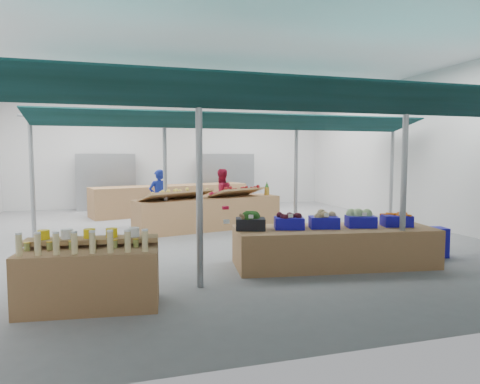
{
  "coord_description": "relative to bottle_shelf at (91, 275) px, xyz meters",
  "views": [
    {
      "loc": [
        -2.17,
        -10.14,
        1.95
      ],
      "look_at": [
        0.32,
        -1.6,
        1.19
      ],
      "focal_mm": 32.0,
      "sensor_mm": 36.0,
      "label": 1
    }
  ],
  "objects": [
    {
      "name": "crate_cabbage",
      "position": [
        4.52,
        0.93,
        0.42
      ],
      "size": [
        0.58,
        0.47,
        0.35
      ],
      "rotation": [
        0.0,
        0.0,
        -0.28
      ],
      "color": "#140FA7",
      "rests_on": "veg_counter"
    },
    {
      "name": "pole_ribbon",
      "position": [
        2.06,
        1.02,
        0.66
      ],
      "size": [
        0.12,
        0.12,
        0.28
      ],
      "color": "red",
      "rests_on": "pole_grid"
    },
    {
      "name": "sparrow",
      "position": [
        2.37,
        1.1,
        0.51
      ],
      "size": [
        0.12,
        0.09,
        0.11
      ],
      "rotation": [
        0.0,
        0.0,
        -0.28
      ],
      "color": "brown",
      "rests_on": "crate_broccoli"
    },
    {
      "name": "fruit_counter",
      "position": [
        2.69,
        5.31,
        0.0
      ],
      "size": [
        4.03,
        1.83,
        0.84
      ],
      "primitive_type": "cube",
      "rotation": [
        0.0,
        0.0,
        0.24
      ],
      "color": "#9B6A43",
      "rests_on": "floor"
    },
    {
      "name": "veg_counter",
      "position": [
        4.04,
        1.0,
        -0.08
      ],
      "size": [
        3.63,
        1.64,
        0.68
      ],
      "primitive_type": "cube",
      "rotation": [
        0.0,
        0.0,
        -0.14
      ],
      "color": "#9B6A43",
      "rests_on": "floor"
    },
    {
      "name": "crate_broccoli",
      "position": [
        2.54,
        1.2,
        0.42
      ],
      "size": [
        0.58,
        0.47,
        0.35
      ],
      "rotation": [
        0.0,
        0.0,
        -0.28
      ],
      "color": "black",
      "rests_on": "veg_counter"
    },
    {
      "name": "floor",
      "position": [
        2.51,
        4.42,
        -0.42
      ],
      "size": [
        13.0,
        13.0,
        0.0
      ],
      "primitive_type": "plane",
      "color": "slate",
      "rests_on": "ground"
    },
    {
      "name": "crate_celeriac",
      "position": [
        3.84,
        1.02,
        0.41
      ],
      "size": [
        0.58,
        0.47,
        0.31
      ],
      "rotation": [
        0.0,
        0.0,
        -0.28
      ],
      "color": "#140FA7",
      "rests_on": "veg_counter"
    },
    {
      "name": "vendor_left",
      "position": [
        1.49,
        6.41,
        0.36
      ],
      "size": [
        0.64,
        0.5,
        1.57
      ],
      "primitive_type": "imported",
      "rotation": [
        0.0,
        0.0,
        3.38
      ],
      "color": "navy",
      "rests_on": "floor"
    },
    {
      "name": "crate_stack",
      "position": [
        6.21,
        1.05,
        -0.14
      ],
      "size": [
        0.52,
        0.41,
        0.57
      ],
      "primitive_type": "cube",
      "rotation": [
        0.0,
        0.0,
        -0.17
      ],
      "color": "#140FA7",
      "rests_on": "floor"
    },
    {
      "name": "bottle_shelf",
      "position": [
        0.0,
        0.0,
        0.0
      ],
      "size": [
        1.79,
        1.23,
        1.04
      ],
      "rotation": [
        0.0,
        0.0,
        -0.12
      ],
      "color": "#9B6A43",
      "rests_on": "floor"
    },
    {
      "name": "apple_heap_red",
      "position": [
        3.49,
        5.41,
        0.59
      ],
      "size": [
        1.65,
        1.31,
        0.27
      ],
      "rotation": [
        0.0,
        0.0,
        0.48
      ],
      "color": "#997247",
      "rests_on": "fruit_counter"
    },
    {
      "name": "vendor_right",
      "position": [
        3.29,
        6.41,
        0.36
      ],
      "size": [
        0.88,
        0.76,
        1.57
      ],
      "primitive_type": "imported",
      "rotation": [
        0.0,
        0.0,
        3.38
      ],
      "color": "maroon",
      "rests_on": "floor"
    },
    {
      "name": "pole_grid",
      "position": [
        3.26,
        2.67,
        1.39
      ],
      "size": [
        10.0,
        4.6,
        3.0
      ],
      "color": "gray",
      "rests_on": "floor"
    },
    {
      "name": "pineapple",
      "position": [
        4.44,
        5.64,
        0.6
      ],
      "size": [
        0.14,
        0.14,
        0.39
      ],
      "rotation": [
        0.0,
        0.0,
        0.48
      ],
      "color": "#8C6019",
      "rests_on": "fruit_counter"
    },
    {
      "name": "back_shelving_left",
      "position": [
        0.01,
        10.42,
        0.58
      ],
      "size": [
        2.0,
        0.5,
        2.0
      ],
      "primitive_type": "cube",
      "color": "#B23F33",
      "rests_on": "floor"
    },
    {
      "name": "awnings",
      "position": [
        3.26,
        2.67,
        2.36
      ],
      "size": [
        9.5,
        7.08,
        0.3
      ],
      "color": "black",
      "rests_on": "pole_grid"
    },
    {
      "name": "back_shelving_right",
      "position": [
        4.51,
        10.42,
        0.58
      ],
      "size": [
        2.0,
        0.5,
        2.0
      ],
      "primitive_type": "cube",
      "color": "#B23F33",
      "rests_on": "floor"
    },
    {
      "name": "hall",
      "position": [
        2.51,
        5.86,
        2.23
      ],
      "size": [
        13.0,
        13.0,
        13.0
      ],
      "color": "silver",
      "rests_on": "ground"
    },
    {
      "name": "crate_beets",
      "position": [
        3.22,
        1.11,
        0.39
      ],
      "size": [
        0.58,
        0.47,
        0.29
      ],
      "rotation": [
        0.0,
        0.0,
        -0.28
      ],
      "color": "#140FA7",
      "rests_on": "veg_counter"
    },
    {
      "name": "apple_heap_yellow",
      "position": [
        1.81,
        5.0,
        0.59
      ],
      "size": [
        2.01,
        1.49,
        0.27
      ],
      "rotation": [
        0.0,
        0.0,
        0.48
      ],
      "color": "#997247",
      "rests_on": "fruit_counter"
    },
    {
      "name": "crate_carrots",
      "position": [
        5.19,
        0.83,
        0.37
      ],
      "size": [
        0.58,
        0.47,
        0.29
      ],
      "rotation": [
        0.0,
        0.0,
        -0.28
      ],
      "color": "#140FA7",
      "rests_on": "veg_counter"
    },
    {
      "name": "far_counter",
      "position": [
        2.14,
        8.78,
        0.06
      ],
      "size": [
        5.4,
        2.41,
        0.96
      ],
      "primitive_type": "cube",
      "rotation": [
        0.0,
        0.0,
        0.26
      ],
      "color": "#9B6A43",
      "rests_on": "floor"
    }
  ]
}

